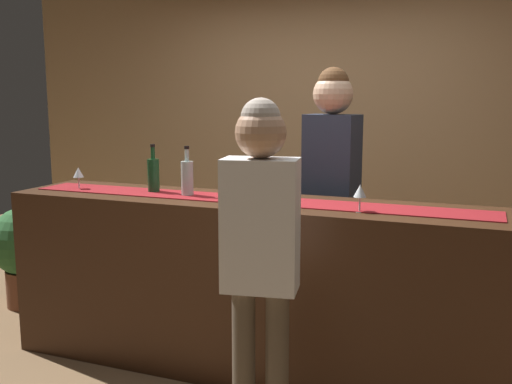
# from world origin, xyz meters

# --- Properties ---
(ground_plane) EXTENTS (10.00, 10.00, 0.00)m
(ground_plane) POSITION_xyz_m (0.00, 0.00, 0.00)
(ground_plane) COLOR brown
(back_wall) EXTENTS (6.00, 0.12, 2.90)m
(back_wall) POSITION_xyz_m (0.00, 1.90, 1.45)
(back_wall) COLOR tan
(back_wall) RESTS_ON ground
(bar_counter) EXTENTS (2.95, 0.60, 1.05)m
(bar_counter) POSITION_xyz_m (0.00, 0.00, 0.52)
(bar_counter) COLOR #3D2314
(bar_counter) RESTS_ON ground
(counter_runner_cloth) EXTENTS (2.80, 0.28, 0.01)m
(counter_runner_cloth) POSITION_xyz_m (0.00, 0.00, 1.05)
(counter_runner_cloth) COLOR maroon
(counter_runner_cloth) RESTS_ON bar_counter
(wine_bottle_clear) EXTENTS (0.07, 0.07, 0.30)m
(wine_bottle_clear) POSITION_xyz_m (-0.38, -0.00, 1.16)
(wine_bottle_clear) COLOR #B2C6C1
(wine_bottle_clear) RESTS_ON bar_counter
(wine_bottle_green) EXTENTS (0.07, 0.07, 0.30)m
(wine_bottle_green) POSITION_xyz_m (-0.64, 0.04, 1.16)
(wine_bottle_green) COLOR #194723
(wine_bottle_green) RESTS_ON bar_counter
(wine_glass_near_customer) EXTENTS (0.07, 0.07, 0.14)m
(wine_glass_near_customer) POSITION_xyz_m (0.69, -0.12, 1.15)
(wine_glass_near_customer) COLOR silver
(wine_glass_near_customer) RESTS_ON bar_counter
(wine_glass_mid_counter) EXTENTS (0.07, 0.07, 0.14)m
(wine_glass_mid_counter) POSITION_xyz_m (-1.16, -0.04, 1.15)
(wine_glass_mid_counter) COLOR silver
(wine_glass_mid_counter) RESTS_ON bar_counter
(bartender) EXTENTS (0.37, 0.26, 1.83)m
(bartender) POSITION_xyz_m (0.36, 0.58, 1.15)
(bartender) COLOR #26262B
(bartender) RESTS_ON ground
(customer_sipping) EXTENTS (0.37, 0.26, 1.64)m
(customer_sipping) POSITION_xyz_m (0.36, -0.69, 1.01)
(customer_sipping) COLOR brown
(customer_sipping) RESTS_ON ground
(potted_plant_tall) EXTENTS (0.54, 0.54, 0.79)m
(potted_plant_tall) POSITION_xyz_m (-2.03, 0.38, 0.46)
(potted_plant_tall) COLOR brown
(potted_plant_tall) RESTS_ON ground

